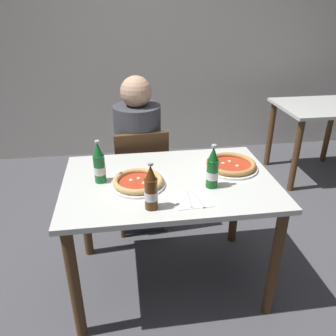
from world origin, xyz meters
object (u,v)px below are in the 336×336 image
(napkin_with_cutlery, at_px, (193,199))
(chair_behind_table, at_px, (141,174))
(pizza_margherita_near, at_px, (231,165))
(beer_bottle_right, at_px, (99,165))
(beer_bottle_center, at_px, (151,190))
(pizza_marinara_far, at_px, (138,182))
(beer_bottle_left, at_px, (212,170))
(diner_seated, at_px, (139,159))
(dining_table_main, at_px, (169,197))
(dining_table_background, at_px, (318,121))

(napkin_with_cutlery, bearing_deg, chair_behind_table, 104.67)
(pizza_margherita_near, height_order, beer_bottle_right, beer_bottle_right)
(chair_behind_table, height_order, beer_bottle_right, beer_bottle_right)
(pizza_margherita_near, bearing_deg, beer_bottle_center, -144.42)
(pizza_marinara_far, xyz_separation_m, beer_bottle_left, (0.40, -0.07, 0.08))
(diner_seated, xyz_separation_m, napkin_with_cutlery, (0.23, -0.89, 0.17))
(beer_bottle_right, relative_size, napkin_with_cutlery, 1.31)
(dining_table_main, distance_m, napkin_with_cutlery, 0.27)
(dining_table_main, bearing_deg, beer_bottle_center, -115.03)
(pizza_margherita_near, bearing_deg, beer_bottle_right, -175.48)
(dining_table_background, distance_m, pizza_margherita_near, 1.77)
(chair_behind_table, xyz_separation_m, pizza_margherita_near, (0.52, -0.51, 0.29))
(pizza_margherita_near, bearing_deg, chair_behind_table, 135.47)
(beer_bottle_center, bearing_deg, pizza_margherita_near, 35.58)
(diner_seated, relative_size, pizza_marinara_far, 4.00)
(dining_table_main, relative_size, diner_seated, 0.99)
(pizza_margherita_near, height_order, beer_bottle_left, beer_bottle_left)
(chair_behind_table, relative_size, pizza_margherita_near, 2.58)
(diner_seated, relative_size, beer_bottle_center, 4.89)
(pizza_margherita_near, distance_m, beer_bottle_right, 0.78)
(pizza_marinara_far, bearing_deg, napkin_with_cutlery, -34.82)
(dining_table_background, height_order, beer_bottle_right, beer_bottle_right)
(dining_table_background, bearing_deg, beer_bottle_left, -136.26)
(pizza_marinara_far, bearing_deg, beer_bottle_right, 160.18)
(dining_table_main, bearing_deg, pizza_margherita_near, 13.81)
(diner_seated, relative_size, beer_bottle_left, 4.89)
(beer_bottle_left, bearing_deg, chair_behind_table, 115.81)
(chair_behind_table, bearing_deg, napkin_with_cutlery, 99.35)
(beer_bottle_center, xyz_separation_m, beer_bottle_right, (-0.26, 0.31, 0.00))
(dining_table_main, bearing_deg, beer_bottle_left, -26.68)
(dining_table_background, height_order, beer_bottle_center, beer_bottle_center)
(beer_bottle_center, relative_size, napkin_with_cutlery, 1.31)
(diner_seated, bearing_deg, pizza_margherita_near, -46.84)
(dining_table_background, bearing_deg, pizza_margherita_near, -137.19)
(pizza_marinara_far, height_order, beer_bottle_left, beer_bottle_left)
(pizza_marinara_far, bearing_deg, dining_table_main, 12.27)
(pizza_margherita_near, bearing_deg, dining_table_main, -166.19)
(dining_table_main, height_order, beer_bottle_right, beer_bottle_right)
(dining_table_background, bearing_deg, pizza_marinara_far, -144.45)
(pizza_margherita_near, relative_size, beer_bottle_left, 1.34)
(beer_bottle_center, distance_m, beer_bottle_right, 0.40)
(beer_bottle_right, bearing_deg, chair_behind_table, 66.07)
(chair_behind_table, distance_m, diner_seated, 0.11)
(dining_table_main, relative_size, beer_bottle_center, 4.86)
(dining_table_main, xyz_separation_m, napkin_with_cutlery, (0.09, -0.23, 0.12))
(dining_table_main, distance_m, pizza_margherita_near, 0.43)
(pizza_margherita_near, bearing_deg, napkin_with_cutlery, -133.25)
(chair_behind_table, relative_size, pizza_marinara_far, 2.81)
(pizza_marinara_far, relative_size, beer_bottle_left, 1.23)
(chair_behind_table, height_order, napkin_with_cutlery, chair_behind_table)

